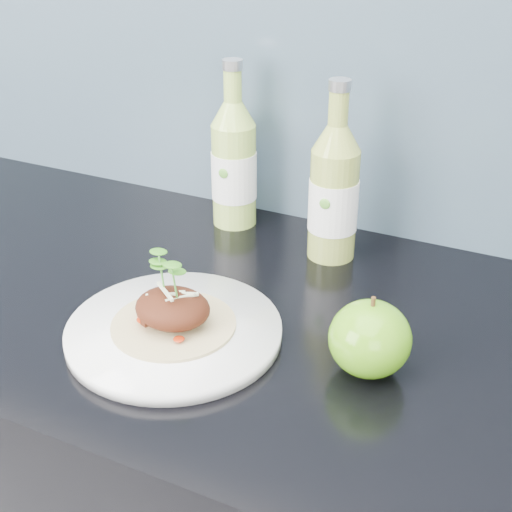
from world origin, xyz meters
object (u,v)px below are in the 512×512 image
at_px(cider_bottle_left, 234,164).
at_px(green_apple, 370,339).
at_px(dinner_plate, 174,331).
at_px(cider_bottle_right, 334,193).

bearing_deg(cider_bottle_left, green_apple, -36.53).
height_order(dinner_plate, cider_bottle_left, cider_bottle_left).
distance_m(dinner_plate, cider_bottle_right, 0.31).
bearing_deg(dinner_plate, green_apple, 9.24).
distance_m(green_apple, cider_bottle_right, 0.28).
relative_size(cider_bottle_left, cider_bottle_right, 1.00).
bearing_deg(green_apple, cider_bottle_right, 119.02).
relative_size(dinner_plate, cider_bottle_right, 1.21).
distance_m(dinner_plate, green_apple, 0.23).
xyz_separation_m(dinner_plate, cider_bottle_left, (-0.08, 0.32, 0.09)).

